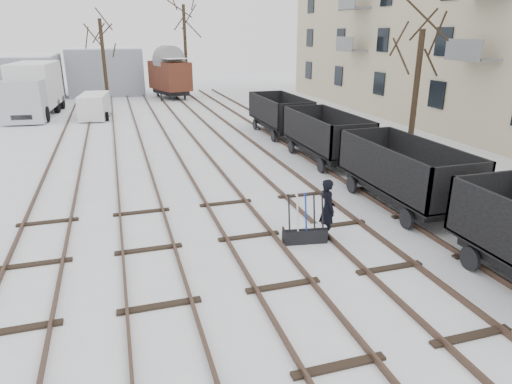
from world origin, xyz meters
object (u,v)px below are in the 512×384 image
worker (327,209)px  lorry (33,89)px  box_van_wagon (170,75)px  ground_frame (305,233)px  panel_van (94,106)px

worker → lorry: (-11.34, 25.79, 1.03)m
worker → box_van_wagon: (-0.56, 32.65, 1.23)m
lorry → ground_frame: bearing=-62.7°
box_van_wagon → lorry: lorry is taller
ground_frame → lorry: (-10.59, 25.89, 1.68)m
ground_frame → lorry: lorry is taller
worker → lorry: size_ratio=0.22×
lorry → panel_van: lorry is taller
ground_frame → panel_van: size_ratio=0.36×
worker → lorry: bearing=26.8°
lorry → panel_van: 4.89m
ground_frame → lorry: bearing=121.3°
ground_frame → worker: (0.75, 0.10, 0.65)m
box_van_wagon → panel_van: (-6.59, -9.17, -1.24)m
ground_frame → panel_van: panel_van is taller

